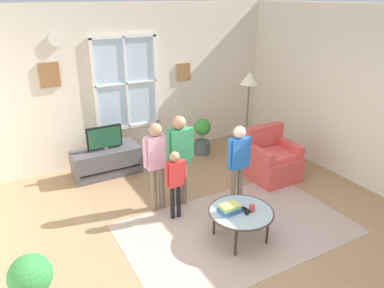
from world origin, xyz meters
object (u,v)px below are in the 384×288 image
object	(u,v)px
remote_near_cup	(246,210)
potted_plant_by_window	(202,135)
remote_near_books	(245,212)
coffee_table	(241,213)
person_blue_shirt	(238,158)
floor_lamp	(249,88)
television	(104,138)
potted_plant_corner	(32,284)
person_green_shirt	(180,151)
tv_stand	(107,162)
person_red_shirt	(175,177)
cup	(252,208)
book_stack	(230,209)
armchair	(271,160)
person_pink_shirt	(156,157)

from	to	relation	value
remote_near_cup	potted_plant_by_window	distance (m)	2.78
remote_near_books	remote_near_cup	distance (m)	0.05
coffee_table	person_blue_shirt	size ratio (longest dim) A/B	0.66
coffee_table	floor_lamp	xyz separation A→B (m)	(1.48, 1.88, 1.04)
television	remote_near_books	distance (m)	2.86
coffee_table	potted_plant_corner	distance (m)	2.48
person_green_shirt	floor_lamp	size ratio (longest dim) A/B	0.82
tv_stand	person_red_shirt	distance (m)	1.88
coffee_table	potted_plant_corner	bearing A→B (deg)	-176.57
remote_near_books	cup	bearing A→B (deg)	-7.95
cup	remote_near_books	distance (m)	0.10
book_stack	floor_lamp	xyz separation A→B (m)	(1.62, 1.83, 0.96)
television	cup	world-z (taller)	television
tv_stand	coffee_table	bearing A→B (deg)	-70.04
book_stack	television	bearing A→B (deg)	107.51
potted_plant_by_window	remote_near_cup	bearing A→B (deg)	-108.93
television	person_red_shirt	xyz separation A→B (m)	(0.45, -1.78, -0.06)
tv_stand	potted_plant_by_window	size ratio (longest dim) A/B	1.61
armchair	potted_plant_by_window	size ratio (longest dim) A/B	1.21
tv_stand	remote_near_cup	xyz separation A→B (m)	(1.02, -2.64, 0.19)
remote_near_books	coffee_table	bearing A→B (deg)	123.45
coffee_table	person_pink_shirt	size ratio (longest dim) A/B	0.63
armchair	coffee_table	size ratio (longest dim) A/B	1.04
cup	person_blue_shirt	bearing A→B (deg)	68.04
armchair	book_stack	world-z (taller)	armchair
person_red_shirt	potted_plant_by_window	size ratio (longest dim) A/B	1.42
floor_lamp	remote_near_cup	bearing A→B (deg)	-126.58
potted_plant_by_window	floor_lamp	world-z (taller)	floor_lamp
potted_plant_by_window	potted_plant_corner	distance (m)	4.41
person_blue_shirt	potted_plant_by_window	bearing A→B (deg)	74.13
book_stack	person_red_shirt	distance (m)	0.89
tv_stand	coffee_table	world-z (taller)	tv_stand
person_blue_shirt	potted_plant_corner	size ratio (longest dim) A/B	1.61
book_stack	cup	xyz separation A→B (m)	(0.26, -0.11, -0.01)
coffee_table	book_stack	distance (m)	0.17
television	book_stack	distance (m)	2.71
tv_stand	remote_near_books	xyz separation A→B (m)	(0.99, -2.67, 0.19)
remote_near_cup	book_stack	bearing A→B (deg)	161.92
television	coffee_table	distance (m)	2.81
remote_near_cup	tv_stand	bearing A→B (deg)	111.11
armchair	remote_near_cup	xyz separation A→B (m)	(-1.41, -1.17, 0.10)
book_stack	remote_near_cup	distance (m)	0.22
person_blue_shirt	person_red_shirt	xyz separation A→B (m)	(-0.92, 0.17, -0.16)
coffee_table	remote_near_books	size ratio (longest dim) A/B	5.96
television	potted_plant_corner	xyz separation A→B (m)	(-1.52, -2.77, -0.21)
person_green_shirt	remote_near_books	bearing A→B (deg)	-74.36
potted_plant_by_window	potted_plant_corner	xyz separation A→B (m)	(-3.44, -2.76, 0.11)
floor_lamp	cup	bearing A→B (deg)	-124.90
tv_stand	cup	size ratio (longest dim) A/B	13.07
armchair	book_stack	xyz separation A→B (m)	(-1.62, -1.10, 0.14)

